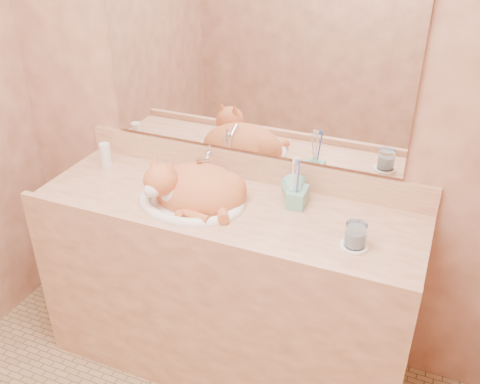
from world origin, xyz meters
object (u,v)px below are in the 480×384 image
at_px(cat, 194,187).
at_px(soap_dispenser, 294,194).
at_px(sink_basin, 191,188).
at_px(vanity_counter, 226,288).
at_px(toothbrush_cup, 294,197).
at_px(water_glass, 356,235).

bearing_deg(cat, soap_dispenser, 11.11).
height_order(sink_basin, soap_dispenser, soap_dispenser).
bearing_deg(sink_basin, vanity_counter, 13.82).
bearing_deg(vanity_counter, cat, -179.74).
height_order(vanity_counter, toothbrush_cup, toothbrush_cup).
distance_m(vanity_counter, toothbrush_cup, 0.55).
relative_size(toothbrush_cup, water_glass, 1.19).
bearing_deg(soap_dispenser, cat, -171.33).
bearing_deg(toothbrush_cup, water_glass, -31.95).
bearing_deg(vanity_counter, toothbrush_cup, 21.29).
relative_size(vanity_counter, cat, 4.00).
xyz_separation_m(cat, water_glass, (0.68, -0.07, -0.01)).
bearing_deg(cat, sink_basin, -99.30).
bearing_deg(vanity_counter, sink_basin, -171.87).
xyz_separation_m(soap_dispenser, water_glass, (0.28, -0.15, -0.03)).
height_order(vanity_counter, sink_basin, sink_basin).
xyz_separation_m(vanity_counter, sink_basin, (-0.14, -0.02, 0.49)).
relative_size(vanity_counter, water_glass, 17.77).
xyz_separation_m(vanity_counter, cat, (-0.14, -0.00, 0.49)).
bearing_deg(vanity_counter, water_glass, -7.80).
distance_m(cat, soap_dispenser, 0.41).
height_order(vanity_counter, cat, cat).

